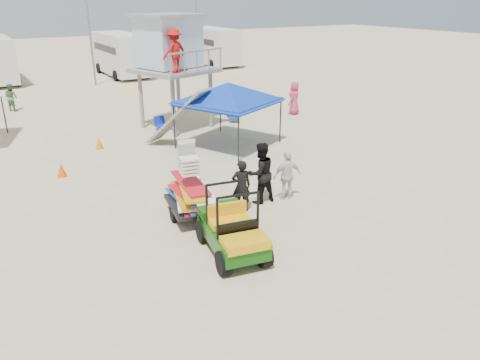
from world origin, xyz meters
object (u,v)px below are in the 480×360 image
lifeguard_tower (170,47)px  man_left (241,186)px  canopy_blue (228,86)px  utility_cart (232,225)px  surf_trailer (191,192)px

lifeguard_tower → man_left: bearing=-102.7°
lifeguard_tower → canopy_blue: size_ratio=1.14×
canopy_blue → utility_cart: bearing=-119.6°
utility_cart → man_left: size_ratio=1.56×
utility_cart → lifeguard_tower: size_ratio=0.48×
man_left → canopy_blue: size_ratio=0.36×
utility_cart → canopy_blue: bearing=60.4°
man_left → lifeguard_tower: size_ratio=0.31×
utility_cart → lifeguard_tower: lifeguard_tower is taller
surf_trailer → canopy_blue: size_ratio=0.53×
utility_cart → surf_trailer: (0.01, 2.33, 0.03)m
surf_trailer → lifeguard_tower: (3.73, 9.58, 2.98)m
canopy_blue → surf_trailer: bearing=-128.9°
surf_trailer → lifeguard_tower: size_ratio=0.46×
surf_trailer → canopy_blue: 7.35m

